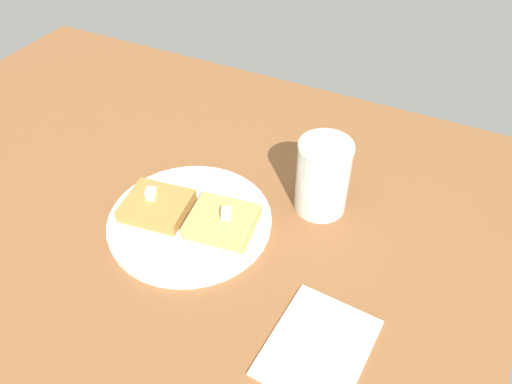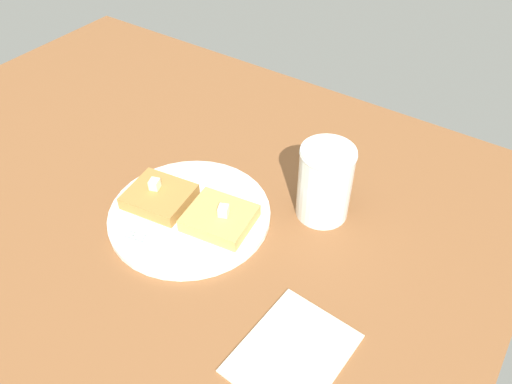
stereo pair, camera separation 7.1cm
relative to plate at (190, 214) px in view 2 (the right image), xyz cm
name	(u,v)px [view 2 (the right image)]	position (x,y,z in cm)	size (l,w,h in cm)	color
table_surface	(93,239)	(-9.56, -10.53, -1.84)	(107.96, 107.96, 2.57)	brown
plate	(190,214)	(0.00, 0.00, 0.00)	(23.77, 23.77, 1.02)	white
toast_slice_left	(159,197)	(-5.06, -0.73, 1.46)	(9.13, 8.02, 2.00)	#A77739
toast_slice_middle	(220,218)	(5.06, 0.73, 1.46)	(9.13, 8.02, 2.00)	tan
butter_pat_primary	(155,184)	(-6.01, -0.41, 3.21)	(1.50, 1.35, 1.50)	#F7F0C2
butter_pat_secondary	(223,211)	(5.73, 0.86, 3.21)	(1.50, 1.35, 1.50)	#F4EBC9
fork	(170,246)	(2.16, -6.78, 0.64)	(15.85, 5.40, 0.36)	silver
syrup_jar	(325,185)	(15.58, 11.83, 4.85)	(7.89, 7.89, 11.59)	#542510
napkin	(293,352)	(24.00, -10.29, -0.41)	(11.02, 14.11, 0.30)	beige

